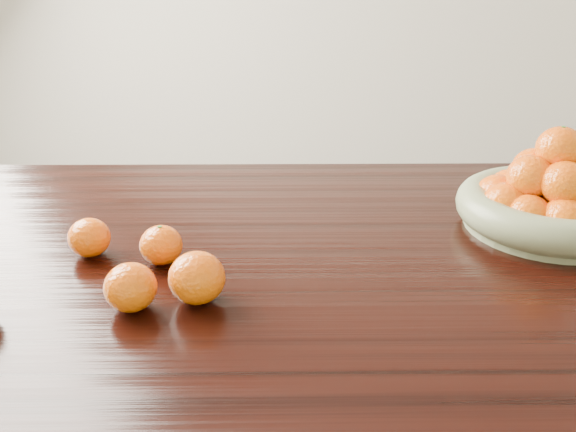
{
  "coord_description": "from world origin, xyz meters",
  "views": [
    {
      "loc": [
        -0.02,
        -1.02,
        1.26
      ],
      "look_at": [
        -0.01,
        -0.02,
        0.83
      ],
      "focal_mm": 40.0,
      "sensor_mm": 36.0,
      "label": 1
    }
  ],
  "objects": [
    {
      "name": "dining_table",
      "position": [
        0.0,
        0.0,
        0.66
      ],
      "size": [
        2.0,
        1.0,
        0.75
      ],
      "color": "black",
      "rests_on": "ground"
    },
    {
      "name": "fruit_bowl",
      "position": [
        0.5,
        0.11,
        0.81
      ],
      "size": [
        0.36,
        0.36,
        0.2
      ],
      "rotation": [
        0.0,
        0.0,
        0.32
      ],
      "color": "#6D7354",
      "rests_on": "dining_table"
    },
    {
      "name": "loose_orange_0",
      "position": [
        -0.22,
        -0.04,
        0.78
      ],
      "size": [
        0.07,
        0.07,
        0.07
      ],
      "primitive_type": "ellipsoid",
      "color": "#E26106",
      "rests_on": "dining_table"
    },
    {
      "name": "loose_orange_1",
      "position": [
        -0.24,
        -0.19,
        0.79
      ],
      "size": [
        0.08,
        0.08,
        0.07
      ],
      "primitive_type": "ellipsoid",
      "color": "#E26106",
      "rests_on": "dining_table"
    },
    {
      "name": "loose_orange_2",
      "position": [
        -0.15,
        -0.17,
        0.79
      ],
      "size": [
        0.09,
        0.09,
        0.08
      ],
      "primitive_type": "ellipsoid",
      "color": "#E26106",
      "rests_on": "dining_table"
    },
    {
      "name": "loose_orange_3",
      "position": [
        -0.36,
        -0.0,
        0.78
      ],
      "size": [
        0.07,
        0.07,
        0.07
      ],
      "primitive_type": "ellipsoid",
      "color": "#E26106",
      "rests_on": "dining_table"
    }
  ]
}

